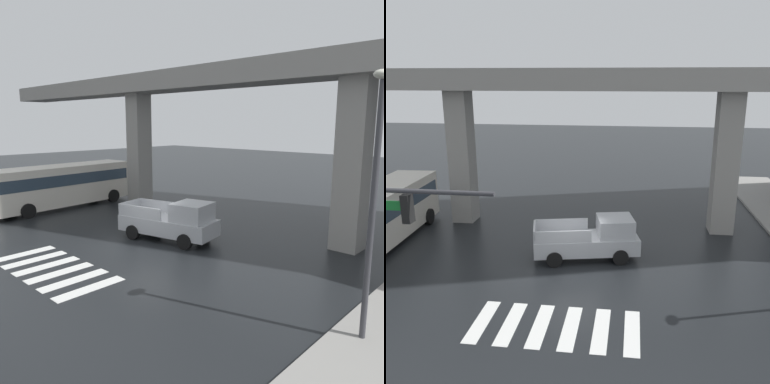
{
  "view_description": "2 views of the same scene",
  "coord_description": "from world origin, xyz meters",
  "views": [
    {
      "loc": [
        14.6,
        -12.05,
        5.96
      ],
      "look_at": [
        -0.13,
        3.52,
        2.12
      ],
      "focal_mm": 36.39,
      "sensor_mm": 36.0,
      "label": 1
    },
    {
      "loc": [
        2.56,
        -18.06,
        8.71
      ],
      "look_at": [
        -0.32,
        3.69,
        2.7
      ],
      "focal_mm": 39.33,
      "sensor_mm": 36.0,
      "label": 2
    }
  ],
  "objects": [
    {
      "name": "elevated_overpass",
      "position": [
        0.0,
        5.96,
        7.89
      ],
      "size": [
        48.73,
        2.58,
        9.18
      ],
      "color": "gray",
      "rests_on": "ground"
    },
    {
      "name": "pickup_truck",
      "position": [
        0.7,
        1.23,
        0.99
      ],
      "size": [
        5.39,
        2.94,
        2.08
      ],
      "color": "#A8AAAF",
      "rests_on": "ground"
    },
    {
      "name": "ground_plane",
      "position": [
        0.0,
        0.0,
        0.0
      ],
      "size": [
        120.0,
        120.0,
        0.0
      ],
      "primitive_type": "plane",
      "color": "black"
    },
    {
      "name": "crosswalk_stripes",
      "position": [
        -0.0,
        -4.94,
        0.01
      ],
      "size": [
        6.05,
        2.8,
        0.01
      ],
      "color": "silver",
      "rests_on": "ground"
    }
  ]
}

